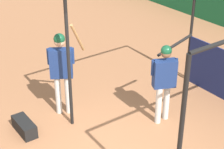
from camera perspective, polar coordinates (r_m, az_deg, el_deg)
batting_cage at (r=8.15m, az=16.33°, el=1.48°), size 3.16×3.54×2.82m
player_batter at (r=7.77m, az=8.03°, el=-0.30°), size 0.57×0.93×1.89m
player_waiting at (r=8.00m, az=-7.69°, el=1.34°), size 0.60×0.83×2.18m
equipment_bag at (r=8.01m, az=-13.20°, el=-7.73°), size 0.70×0.28×0.28m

